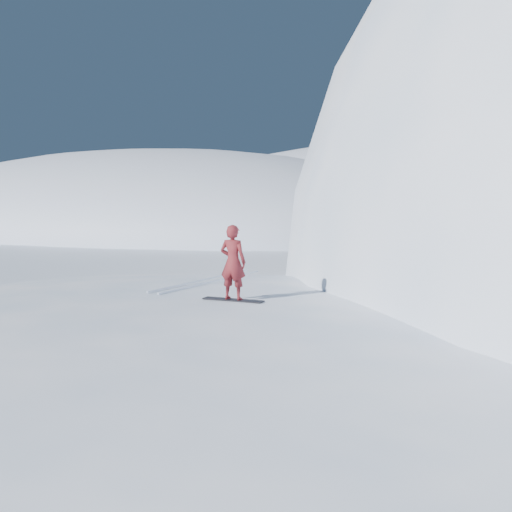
{
  "coord_description": "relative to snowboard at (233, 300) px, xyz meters",
  "views": [
    {
      "loc": [
        10.42,
        -8.79,
        4.98
      ],
      "look_at": [
        0.95,
        3.64,
        3.5
      ],
      "focal_mm": 40.0,
      "sensor_mm": 36.0,
      "label": 1
    }
  ],
  "objects": [
    {
      "name": "ground",
      "position": [
        -0.95,
        -2.64,
        -2.41
      ],
      "size": [
        400.0,
        400.0,
        0.0
      ],
      "primitive_type": "plane",
      "color": "white",
      "rests_on": "ground"
    },
    {
      "name": "wind_bumps",
      "position": [
        -1.5,
        -0.52,
        -2.41
      ],
      "size": [
        16.0,
        14.4,
        1.0
      ],
      "color": "white",
      "rests_on": "ground"
    },
    {
      "name": "near_ridge",
      "position": [
        0.05,
        0.36,
        -2.41
      ],
      "size": [
        36.0,
        28.0,
        4.8
      ],
      "primitive_type": "ellipsoid",
      "color": "white",
      "rests_on": "ground"
    },
    {
      "name": "snowboard",
      "position": [
        0.0,
        0.0,
        0.0
      ],
      "size": [
        1.72,
        0.7,
        0.03
      ],
      "primitive_type": "cube",
      "rotation": [
        0.0,
        0.0,
        0.24
      ],
      "color": "black",
      "rests_on": "near_ridge"
    },
    {
      "name": "far_ridge_a",
      "position": [
        -70.95,
        57.36,
        -2.41
      ],
      "size": [
        120.0,
        70.0,
        28.0
      ],
      "primitive_type": "ellipsoid",
      "color": "white",
      "rests_on": "ground"
    },
    {
      "name": "snowboarder",
      "position": [
        0.0,
        0.0,
        1.0
      ],
      "size": [
        0.81,
        0.63,
        1.97
      ],
      "primitive_type": "imported",
      "rotation": [
        0.0,
        0.0,
        3.38
      ],
      "color": "maroon",
      "rests_on": "snowboard"
    },
    {
      "name": "far_ridge_c",
      "position": [
        -40.95,
        107.36,
        -2.41
      ],
      "size": [
        140.0,
        90.0,
        36.0
      ],
      "primitive_type": "ellipsoid",
      "color": "white",
      "rests_on": "ground"
    },
    {
      "name": "board_tracks",
      "position": [
        -3.08,
        2.49,
        0.01
      ],
      "size": [
        1.55,
        5.93,
        0.04
      ],
      "color": "silver",
      "rests_on": "ground"
    },
    {
      "name": "vapor_plume",
      "position": [
        -46.19,
        38.17,
        -2.41
      ],
      "size": [
        8.87,
        7.1,
        6.21
      ],
      "primitive_type": "ellipsoid",
      "color": "white",
      "rests_on": "ground"
    }
  ]
}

